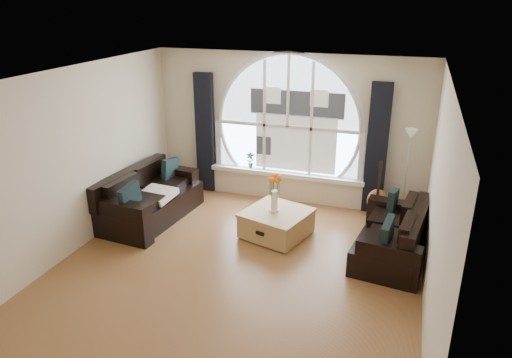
{
  "coord_description": "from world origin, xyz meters",
  "views": [
    {
      "loc": [
        2.12,
        -5.44,
        3.63
      ],
      "look_at": [
        0.0,
        0.9,
        1.05
      ],
      "focal_mm": 33.67,
      "sensor_mm": 36.0,
      "label": 1
    }
  ],
  "objects_px": {
    "vase_flowers": "(275,188)",
    "sofa_right": "(392,232)",
    "floor_lamp": "(406,176)",
    "potted_plant": "(250,160)",
    "guitar": "(379,189)",
    "coffee_chest": "(276,222)",
    "sofa_left": "(150,197)"
  },
  "relations": [
    {
      "from": "vase_flowers",
      "to": "guitar",
      "type": "bearing_deg",
      "value": 39.0
    },
    {
      "from": "sofa_left",
      "to": "floor_lamp",
      "type": "xyz_separation_m",
      "value": [
        4.1,
        1.34,
        0.4
      ]
    },
    {
      "from": "vase_flowers",
      "to": "guitar",
      "type": "height_order",
      "value": "vase_flowers"
    },
    {
      "from": "sofa_right",
      "to": "guitar",
      "type": "height_order",
      "value": "guitar"
    },
    {
      "from": "sofa_right",
      "to": "vase_flowers",
      "type": "distance_m",
      "value": 1.86
    },
    {
      "from": "potted_plant",
      "to": "vase_flowers",
      "type": "bearing_deg",
      "value": -58.24
    },
    {
      "from": "coffee_chest",
      "to": "vase_flowers",
      "type": "bearing_deg",
      "value": -162.1
    },
    {
      "from": "guitar",
      "to": "coffee_chest",
      "type": "bearing_deg",
      "value": -140.51
    },
    {
      "from": "coffee_chest",
      "to": "vase_flowers",
      "type": "relative_size",
      "value": 1.35
    },
    {
      "from": "potted_plant",
      "to": "coffee_chest",
      "type": "bearing_deg",
      "value": -57.08
    },
    {
      "from": "guitar",
      "to": "potted_plant",
      "type": "distance_m",
      "value": 2.42
    },
    {
      "from": "guitar",
      "to": "potted_plant",
      "type": "height_order",
      "value": "guitar"
    },
    {
      "from": "sofa_right",
      "to": "vase_flowers",
      "type": "height_order",
      "value": "vase_flowers"
    },
    {
      "from": "potted_plant",
      "to": "sofa_right",
      "type": "bearing_deg",
      "value": -29.64
    },
    {
      "from": "coffee_chest",
      "to": "potted_plant",
      "type": "xyz_separation_m",
      "value": [
        -0.94,
        1.46,
        0.47
      ]
    },
    {
      "from": "coffee_chest",
      "to": "floor_lamp",
      "type": "distance_m",
      "value": 2.34
    },
    {
      "from": "sofa_left",
      "to": "sofa_right",
      "type": "height_order",
      "value": "sofa_left"
    },
    {
      "from": "vase_flowers",
      "to": "coffee_chest",
      "type": "bearing_deg",
      "value": 1.46
    },
    {
      "from": "floor_lamp",
      "to": "potted_plant",
      "type": "height_order",
      "value": "floor_lamp"
    },
    {
      "from": "vase_flowers",
      "to": "potted_plant",
      "type": "xyz_separation_m",
      "value": [
        -0.9,
        1.46,
        -0.11
      ]
    },
    {
      "from": "sofa_right",
      "to": "coffee_chest",
      "type": "distance_m",
      "value": 1.79
    },
    {
      "from": "floor_lamp",
      "to": "guitar",
      "type": "height_order",
      "value": "floor_lamp"
    },
    {
      "from": "sofa_left",
      "to": "vase_flowers",
      "type": "xyz_separation_m",
      "value": [
        2.18,
        0.08,
        0.41
      ]
    },
    {
      "from": "sofa_left",
      "to": "floor_lamp",
      "type": "relative_size",
      "value": 1.2
    },
    {
      "from": "floor_lamp",
      "to": "vase_flowers",
      "type": "bearing_deg",
      "value": -146.57
    },
    {
      "from": "coffee_chest",
      "to": "potted_plant",
      "type": "height_order",
      "value": "potted_plant"
    },
    {
      "from": "floor_lamp",
      "to": "sofa_right",
      "type": "bearing_deg",
      "value": -94.41
    },
    {
      "from": "sofa_right",
      "to": "vase_flowers",
      "type": "xyz_separation_m",
      "value": [
        -1.82,
        0.09,
        0.41
      ]
    },
    {
      "from": "coffee_chest",
      "to": "potted_plant",
      "type": "distance_m",
      "value": 1.8
    },
    {
      "from": "sofa_left",
      "to": "floor_lamp",
      "type": "distance_m",
      "value": 4.33
    },
    {
      "from": "guitar",
      "to": "vase_flowers",
      "type": "bearing_deg",
      "value": -141.26
    },
    {
      "from": "vase_flowers",
      "to": "sofa_right",
      "type": "bearing_deg",
      "value": -2.8
    }
  ]
}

